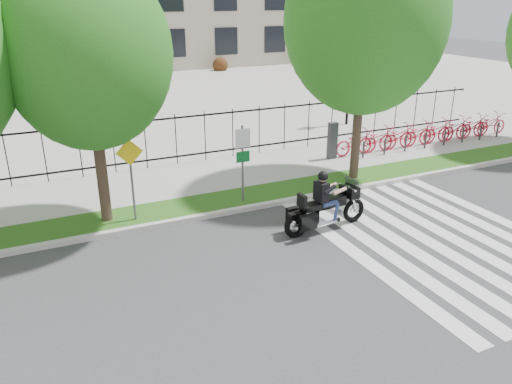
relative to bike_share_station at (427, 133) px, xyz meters
name	(u,v)px	position (x,y,z in m)	size (l,w,h in m)	color
ground	(288,277)	(-10.94, -7.20, -0.68)	(120.00, 120.00, 0.00)	#39393B
curb	(225,212)	(-10.94, -3.10, -0.61)	(60.00, 0.20, 0.15)	beige
grass_verge	(215,203)	(-10.94, -2.25, -0.61)	(60.00, 1.50, 0.15)	#1C4A12
sidewalk	(191,179)	(-10.94, 0.25, -0.61)	(60.00, 3.50, 0.15)	#ACA9A1
plaza	(109,98)	(-10.94, 17.80, -0.63)	(80.00, 34.00, 0.10)	#ACA9A1
crosswalk_stripes	(438,238)	(-6.12, -7.20, -0.68)	(5.70, 8.00, 0.01)	silver
iron_fence	(176,139)	(-10.94, 2.00, 0.47)	(30.00, 0.06, 2.00)	black
lamp_post_right	(350,64)	(-0.94, 4.80, 2.52)	(1.06, 0.70, 4.25)	black
street_tree_1	(88,54)	(-14.39, -2.25, 4.25)	(4.49, 4.49, 7.38)	#39271F
street_tree_2	(365,21)	(-5.51, -2.25, 4.93)	(5.39, 5.39, 8.57)	#39271F
bike_share_station	(427,133)	(0.00, 0.00, 0.00)	(10.09, 0.89, 1.50)	#2D2D33
sign_pole_regulatory	(243,154)	(-10.11, -2.62, 1.06)	(0.50, 0.09, 2.50)	#59595B
sign_pole_warning	(131,169)	(-13.62, -2.62, 1.06)	(0.78, 0.09, 2.49)	#59595B
motorcycle_rider	(326,206)	(-8.68, -5.30, 0.04)	(2.83, 0.87, 2.19)	black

